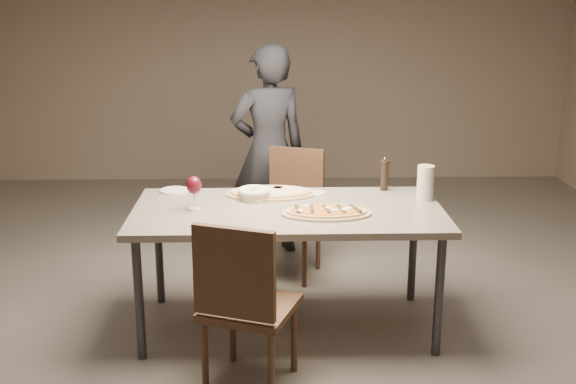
{
  "coord_description": "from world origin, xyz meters",
  "views": [
    {
      "loc": [
        -0.1,
        -3.99,
        2.0
      ],
      "look_at": [
        0.0,
        0.0,
        0.85
      ],
      "focal_mm": 45.0,
      "sensor_mm": 36.0,
      "label": 1
    }
  ],
  "objects_px": {
    "zucchini_pizza": "(327,212)",
    "ham_pizza": "(271,193)",
    "chair_near": "(243,298)",
    "dining_table": "(288,218)",
    "bread_basket": "(254,193)",
    "carafe": "(425,183)",
    "diner": "(268,151)",
    "pepper_mill_left": "(426,185)",
    "chair_far": "(292,205)"
  },
  "relations": [
    {
      "from": "dining_table",
      "to": "carafe",
      "type": "height_order",
      "value": "carafe"
    },
    {
      "from": "chair_near",
      "to": "chair_far",
      "type": "bearing_deg",
      "value": 100.14
    },
    {
      "from": "pepper_mill_left",
      "to": "ham_pizza",
      "type": "bearing_deg",
      "value": 171.27
    },
    {
      "from": "zucchini_pizza",
      "to": "pepper_mill_left",
      "type": "height_order",
      "value": "pepper_mill_left"
    },
    {
      "from": "ham_pizza",
      "to": "chair_near",
      "type": "xyz_separation_m",
      "value": [
        -0.14,
        -0.99,
        -0.25
      ]
    },
    {
      "from": "pepper_mill_left",
      "to": "carafe",
      "type": "relative_size",
      "value": 1.0
    },
    {
      "from": "bread_basket",
      "to": "chair_near",
      "type": "distance_m",
      "value": 0.95
    },
    {
      "from": "ham_pizza",
      "to": "carafe",
      "type": "bearing_deg",
      "value": -14.7
    },
    {
      "from": "dining_table",
      "to": "carafe",
      "type": "distance_m",
      "value": 0.86
    },
    {
      "from": "diner",
      "to": "chair_near",
      "type": "bearing_deg",
      "value": 69.3
    },
    {
      "from": "bread_basket",
      "to": "chair_near",
      "type": "relative_size",
      "value": 0.21
    },
    {
      "from": "dining_table",
      "to": "chair_far",
      "type": "height_order",
      "value": "chair_far"
    },
    {
      "from": "dining_table",
      "to": "ham_pizza",
      "type": "height_order",
      "value": "ham_pizza"
    },
    {
      "from": "dining_table",
      "to": "chair_far",
      "type": "xyz_separation_m",
      "value": [
        0.05,
        0.89,
        -0.19
      ]
    },
    {
      "from": "zucchini_pizza",
      "to": "chair_near",
      "type": "distance_m",
      "value": 0.79
    },
    {
      "from": "zucchini_pizza",
      "to": "bread_basket",
      "type": "bearing_deg",
      "value": 156.37
    },
    {
      "from": "diner",
      "to": "pepper_mill_left",
      "type": "bearing_deg",
      "value": 111.72
    },
    {
      "from": "carafe",
      "to": "diner",
      "type": "relative_size",
      "value": 0.13
    },
    {
      "from": "bread_basket",
      "to": "pepper_mill_left",
      "type": "distance_m",
      "value": 1.03
    },
    {
      "from": "dining_table",
      "to": "chair_near",
      "type": "height_order",
      "value": "chair_near"
    },
    {
      "from": "dining_table",
      "to": "bread_basket",
      "type": "distance_m",
      "value": 0.29
    },
    {
      "from": "dining_table",
      "to": "carafe",
      "type": "xyz_separation_m",
      "value": [
        0.83,
        0.16,
        0.16
      ]
    },
    {
      "from": "ham_pizza",
      "to": "diner",
      "type": "distance_m",
      "value": 1.02
    },
    {
      "from": "bread_basket",
      "to": "diner",
      "type": "distance_m",
      "value": 1.12
    },
    {
      "from": "chair_near",
      "to": "chair_far",
      "type": "height_order",
      "value": "chair_near"
    },
    {
      "from": "diner",
      "to": "bread_basket",
      "type": "bearing_deg",
      "value": 68.4
    },
    {
      "from": "bread_basket",
      "to": "zucchini_pizza",
      "type": "bearing_deg",
      "value": -37.43
    },
    {
      "from": "zucchini_pizza",
      "to": "chair_far",
      "type": "distance_m",
      "value": 1.07
    },
    {
      "from": "pepper_mill_left",
      "to": "chair_far",
      "type": "distance_m",
      "value": 1.14
    },
    {
      "from": "diner",
      "to": "chair_far",
      "type": "bearing_deg",
      "value": 94.76
    },
    {
      "from": "bread_basket",
      "to": "chair_far",
      "type": "height_order",
      "value": "chair_far"
    },
    {
      "from": "ham_pizza",
      "to": "pepper_mill_left",
      "type": "height_order",
      "value": "pepper_mill_left"
    },
    {
      "from": "bread_basket",
      "to": "chair_far",
      "type": "xyz_separation_m",
      "value": [
        0.25,
        0.7,
        -0.29
      ]
    },
    {
      "from": "ham_pizza",
      "to": "chair_near",
      "type": "distance_m",
      "value": 1.04
    },
    {
      "from": "ham_pizza",
      "to": "chair_near",
      "type": "relative_size",
      "value": 0.61
    },
    {
      "from": "bread_basket",
      "to": "chair_far",
      "type": "relative_size",
      "value": 0.22
    },
    {
      "from": "bread_basket",
      "to": "diner",
      "type": "bearing_deg",
      "value": 85.56
    },
    {
      "from": "dining_table",
      "to": "ham_pizza",
      "type": "relative_size",
      "value": 3.25
    },
    {
      "from": "bread_basket",
      "to": "chair_near",
      "type": "bearing_deg",
      "value": -92.43
    },
    {
      "from": "zucchini_pizza",
      "to": "diner",
      "type": "xyz_separation_m",
      "value": [
        -0.33,
        1.43,
        0.03
      ]
    },
    {
      "from": "carafe",
      "to": "diner",
      "type": "bearing_deg",
      "value": 129.52
    },
    {
      "from": "chair_near",
      "to": "diner",
      "type": "distance_m",
      "value": 2.04
    },
    {
      "from": "zucchini_pizza",
      "to": "chair_near",
      "type": "xyz_separation_m",
      "value": [
        -0.45,
        -0.59,
        -0.25
      ]
    },
    {
      "from": "ham_pizza",
      "to": "dining_table",
      "type": "bearing_deg",
      "value": -77.72
    },
    {
      "from": "carafe",
      "to": "chair_near",
      "type": "relative_size",
      "value": 0.23
    },
    {
      "from": "zucchini_pizza",
      "to": "ham_pizza",
      "type": "bearing_deg",
      "value": 141.61
    },
    {
      "from": "carafe",
      "to": "pepper_mill_left",
      "type": "bearing_deg",
      "value": -98.84
    },
    {
      "from": "dining_table",
      "to": "chair_near",
      "type": "distance_m",
      "value": 0.77
    },
    {
      "from": "zucchini_pizza",
      "to": "bread_basket",
      "type": "relative_size",
      "value": 2.61
    },
    {
      "from": "pepper_mill_left",
      "to": "chair_near",
      "type": "height_order",
      "value": "pepper_mill_left"
    }
  ]
}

